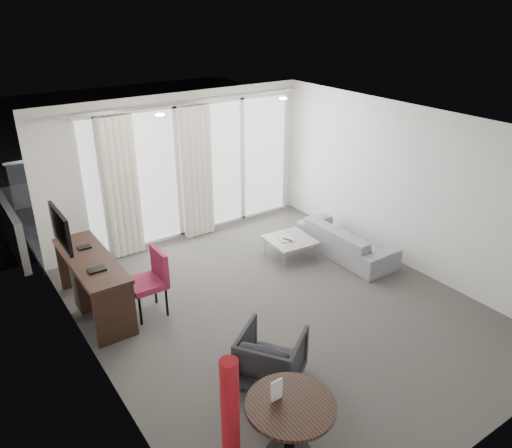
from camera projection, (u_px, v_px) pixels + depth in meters
floor at (280, 308)px, 7.11m from camera, size 5.00×6.00×0.00m
ceiling at (284, 128)px, 6.03m from camera, size 5.00×6.00×0.00m
wall_left at (93, 282)px, 5.28m from camera, size 0.00×6.00×2.60m
wall_right at (408, 188)px, 7.85m from camera, size 0.00×6.00×2.60m
wall_front at (491, 345)px, 4.31m from camera, size 5.00×0.00×2.60m
window_panel at (195, 170)px, 9.00m from camera, size 4.00×0.02×2.38m
window_frame at (196, 170)px, 8.99m from camera, size 4.10×0.06×2.44m
curtain_left at (121, 188)px, 8.13m from camera, size 0.60×0.20×2.38m
curtain_right at (197, 173)px, 8.85m from camera, size 0.60×0.20×2.38m
curtain_track at (180, 103)px, 8.21m from camera, size 4.80×0.04×0.04m
downlight_a at (160, 115)px, 6.77m from camera, size 0.12×0.12×0.02m
downlight_b at (283, 98)px, 7.85m from camera, size 0.12×0.12×0.02m
desk at (94, 285)px, 6.90m from camera, size 0.56×1.78×0.84m
tv at (60, 228)px, 6.37m from camera, size 0.05×0.80×0.50m
desk_chair at (146, 284)px, 6.81m from camera, size 0.52×0.48×0.94m
round_table at (290, 431)px, 4.68m from camera, size 0.89×0.89×0.67m
menu_card at (276, 396)px, 4.57m from camera, size 0.12×0.02×0.22m
red_lamp at (230, 421)px, 4.37m from camera, size 0.29×0.29×1.32m
tub_armchair at (271, 357)px, 5.67m from camera, size 0.97×0.97×0.65m
coffee_table at (290, 248)px, 8.47m from camera, size 0.79×0.79×0.33m
remote at (287, 239)px, 8.33m from camera, size 0.10×0.16×0.02m
magazine at (285, 238)px, 8.38m from camera, size 0.28×0.32×0.02m
sofa at (346, 240)px, 8.49m from camera, size 0.72×1.84×0.54m
terrace_slab at (165, 208)px, 10.66m from camera, size 5.60×3.00×0.12m
rattan_chair_a at (165, 185)px, 10.68m from camera, size 0.63×0.63×0.75m
rattan_chair_b at (238, 169)px, 11.42m from camera, size 0.72×0.72×0.90m
rattan_table at (207, 193)px, 10.65m from camera, size 0.49×0.49×0.46m
balustrade at (136, 165)px, 11.52m from camera, size 5.50×0.06×1.05m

